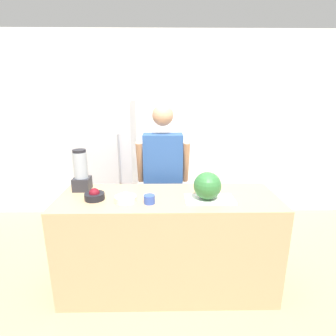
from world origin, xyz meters
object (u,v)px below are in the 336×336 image
at_px(bowl_cream, 126,198).
at_px(blender, 81,172).
at_px(refrigerator, 107,165).
at_px(bowl_cherries, 95,195).
at_px(watermelon, 207,186).
at_px(bowl_small_blue, 149,199).
at_px(person, 163,181).

relative_size(bowl_cream, blender, 0.47).
relative_size(refrigerator, bowl_cherries, 10.05).
height_order(watermelon, bowl_cherries, watermelon).
xyz_separation_m(bowl_cream, bowl_small_blue, (0.20, -0.04, 0.00)).
bearing_deg(person, bowl_cream, -113.83).
bearing_deg(refrigerator, bowl_cherries, -82.65).
bearing_deg(bowl_cream, bowl_small_blue, -10.18).
distance_m(refrigerator, bowl_cream, 1.47).
height_order(person, bowl_small_blue, person).
relative_size(watermelon, blender, 0.60).
bearing_deg(blender, bowl_cream, -32.93).
bearing_deg(refrigerator, bowl_small_blue, -65.90).
relative_size(person, bowl_cream, 9.38).
relative_size(person, bowl_small_blue, 18.01).
xyz_separation_m(refrigerator, blender, (0.00, -1.12, 0.24)).
relative_size(bowl_cherries, bowl_cream, 0.95).
xyz_separation_m(refrigerator, bowl_small_blue, (0.64, -1.44, 0.10)).
distance_m(watermelon, bowl_small_blue, 0.49).
height_order(watermelon, bowl_small_blue, watermelon).
bearing_deg(bowl_small_blue, refrigerator, 114.10).
relative_size(watermelon, bowl_cream, 1.29).
height_order(refrigerator, bowl_cream, refrigerator).
bearing_deg(watermelon, refrigerator, 129.16).
bearing_deg(bowl_small_blue, watermelon, 6.70).
relative_size(refrigerator, person, 1.01).
bearing_deg(bowl_cherries, blender, 126.37).
relative_size(person, bowl_cherries, 9.92).
height_order(bowl_cherries, bowl_small_blue, bowl_cherries).
height_order(bowl_cherries, bowl_cream, bowl_cherries).
xyz_separation_m(bowl_cherries, blender, (-0.17, 0.23, 0.14)).
bearing_deg(bowl_cream, blender, 147.07).
bearing_deg(blender, person, 29.03).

